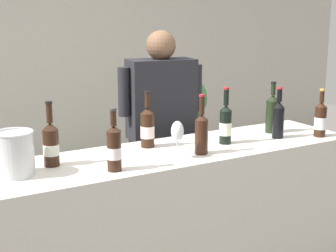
% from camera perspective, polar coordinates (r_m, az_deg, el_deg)
% --- Properties ---
extents(wall_back, '(8.00, 0.10, 2.80)m').
position_cam_1_polar(wall_back, '(5.17, -14.34, 8.79)').
color(wall_back, beige).
rests_on(wall_back, ground_plane).
extents(counter, '(2.31, 0.59, 0.96)m').
position_cam_1_polar(counter, '(3.02, 0.67, -11.67)').
color(counter, beige).
rests_on(counter, ground_plane).
extents(wine_bottle_0, '(0.08, 0.08, 0.33)m').
position_cam_1_polar(wine_bottle_0, '(2.91, -2.37, -0.16)').
color(wine_bottle_0, black).
rests_on(wine_bottle_0, counter).
extents(wine_bottle_1, '(0.07, 0.07, 0.32)m').
position_cam_1_polar(wine_bottle_1, '(3.19, 12.55, 0.91)').
color(wine_bottle_1, black).
rests_on(wine_bottle_1, counter).
extents(wine_bottle_2, '(0.08, 0.08, 0.34)m').
position_cam_1_polar(wine_bottle_2, '(3.33, 11.87, 1.51)').
color(wine_bottle_2, black).
rests_on(wine_bottle_2, counter).
extents(wine_bottle_3, '(0.07, 0.07, 0.34)m').
position_cam_1_polar(wine_bottle_3, '(3.00, 6.62, 0.25)').
color(wine_bottle_3, black).
rests_on(wine_bottle_3, counter).
extents(wine_bottle_4, '(0.07, 0.07, 0.31)m').
position_cam_1_polar(wine_bottle_4, '(3.30, 17.08, 0.72)').
color(wine_bottle_4, black).
rests_on(wine_bottle_4, counter).
extents(wine_bottle_5, '(0.07, 0.07, 0.32)m').
position_cam_1_polar(wine_bottle_5, '(2.48, -6.21, -2.48)').
color(wine_bottle_5, black).
rests_on(wine_bottle_5, counter).
extents(wine_bottle_6, '(0.07, 0.07, 0.34)m').
position_cam_1_polar(wine_bottle_6, '(2.77, 3.86, -0.69)').
color(wine_bottle_6, black).
rests_on(wine_bottle_6, counter).
extents(wine_bottle_7, '(0.08, 0.08, 0.34)m').
position_cam_1_polar(wine_bottle_7, '(2.62, -13.29, -1.98)').
color(wine_bottle_7, black).
rests_on(wine_bottle_7, counter).
extents(wine_glass, '(0.08, 0.08, 0.21)m').
position_cam_1_polar(wine_glass, '(2.67, 1.08, -0.80)').
color(wine_glass, silver).
rests_on(wine_glass, counter).
extents(ice_bucket, '(0.19, 0.19, 0.22)m').
position_cam_1_polar(ice_bucket, '(2.51, -17.18, -2.99)').
color(ice_bucket, silver).
rests_on(ice_bucket, counter).
extents(person_server, '(0.60, 0.31, 1.62)m').
position_cam_1_polar(person_server, '(3.51, -0.79, -2.78)').
color(person_server, black).
rests_on(person_server, ground_plane).
extents(potted_shrub, '(0.61, 0.62, 1.26)m').
position_cam_1_polar(potted_shrub, '(4.23, 1.37, 0.57)').
color(potted_shrub, brown).
rests_on(potted_shrub, ground_plane).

